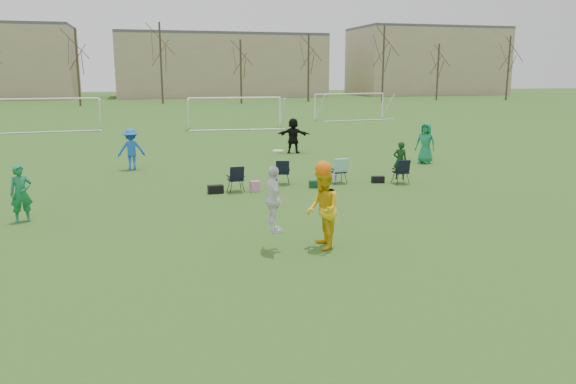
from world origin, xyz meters
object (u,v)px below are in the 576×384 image
object	(u,v)px
fielder_green_far	(426,143)
fielder_green_near	(21,194)
fielder_black	(293,136)
goal_left	(49,105)
center_contest	(308,205)
goal_mid	(235,104)
goal_right	(350,99)
fielder_blue	(131,149)

from	to	relation	value
fielder_green_far	fielder_green_near	bearing A→B (deg)	-110.65
fielder_green_far	fielder_black	size ratio (longest dim) A/B	1.03
fielder_green_near	fielder_black	bearing A→B (deg)	27.18
fielder_green_far	goal_left	world-z (taller)	goal_left
goal_left	center_contest	bearing A→B (deg)	-77.63
fielder_black	center_contest	distance (m)	17.25
fielder_black	center_contest	size ratio (longest dim) A/B	0.77
goal_mid	fielder_green_near	bearing A→B (deg)	-107.83
fielder_green_far	fielder_black	distance (m)	7.33
fielder_green_far	goal_right	world-z (taller)	goal_right
goal_mid	goal_right	bearing A→B (deg)	30.57
goal_left	fielder_green_near	bearing A→B (deg)	-88.79
fielder_blue	fielder_black	bearing A→B (deg)	-163.47
goal_mid	center_contest	bearing A→B (deg)	-92.24
fielder_green_near	goal_right	size ratio (longest dim) A/B	0.23
fielder_black	goal_left	size ratio (longest dim) A/B	0.26
goal_mid	fielder_green_far	bearing A→B (deg)	-69.37
fielder_black	center_contest	bearing A→B (deg)	100.72
fielder_green_near	fielder_black	world-z (taller)	fielder_black
fielder_green_far	goal_right	xyz separation A→B (m)	(6.01, 26.05, 0.93)
fielder_black	fielder_green_near	bearing A→B (deg)	71.09
fielder_green_far	center_contest	world-z (taller)	center_contest
goal_left	goal_right	bearing A→B (deg)	3.75
fielder_green_far	fielder_black	xyz separation A→B (m)	(-5.26, 5.10, -0.03)
fielder_blue	goal_right	distance (m)	31.41
fielder_green_far	goal_mid	size ratio (longest dim) A/B	0.27
fielder_green_near	center_contest	size ratio (longest dim) A/B	0.68
fielder_blue	goal_left	distance (m)	21.30
goal_right	fielder_black	bearing A→B (deg)	-126.29
fielder_green_near	fielder_green_far	world-z (taller)	fielder_green_far
goal_left	goal_mid	size ratio (longest dim) A/B	1.00
goal_left	goal_right	distance (m)	26.31
center_contest	goal_right	world-z (taller)	center_contest
fielder_green_far	center_contest	bearing A→B (deg)	-82.34
fielder_green_far	fielder_blue	bearing A→B (deg)	-140.23
center_contest	goal_right	distance (m)	40.74
fielder_green_near	fielder_green_far	distance (m)	18.23
goal_right	center_contest	bearing A→B (deg)	-120.31
fielder_green_far	goal_mid	distance (m)	20.95
fielder_green_near	fielder_green_far	xyz separation A→B (m)	(16.83, 7.00, 0.14)
fielder_black	goal_left	xyz separation A→B (m)	(-14.73, 16.95, 0.97)
fielder_green_near	goal_mid	bearing A→B (deg)	49.04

